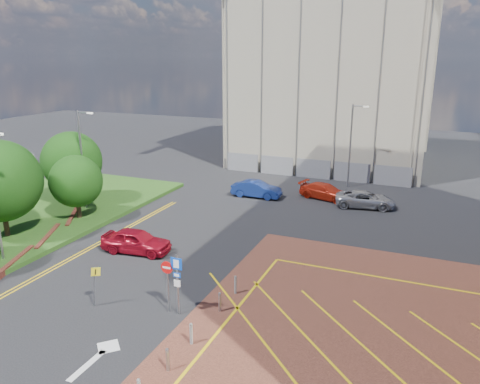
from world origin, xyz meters
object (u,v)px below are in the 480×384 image
Objects in this scene: tree_c at (76,181)px; lamp_back at (351,143)px; tree_b at (0,181)px; warning_sign at (95,281)px; car_silver_back at (365,199)px; sign_cluster at (173,278)px; car_red_left at (136,241)px; car_red_back at (325,191)px; car_blue_back at (256,189)px; lamp_left_far at (82,156)px; tree_d at (72,161)px.

lamp_back is at bearing 45.68° from tree_c.
tree_b is 30.21m from lamp_back.
warning_sign reaches higher than car_silver_back.
tree_c is 16.53m from sign_cluster.
car_red_left is 18.68m from car_red_back.
sign_cluster is at bearing 153.97° from car_silver_back.
tree_b is 20.82m from car_blue_back.
car_blue_back is (-3.35, 20.33, -1.21)m from sign_cluster.
tree_b reaches higher than sign_cluster.
sign_cluster is 1.42× the size of warning_sign.
sign_cluster is at bearing -172.38° from car_red_back.
lamp_left_far is at bearing 51.27° from car_red_left.
tree_b is 5.49m from tree_c.
tree_b is at bearing 118.20° from car_silver_back.
tree_b reaches higher than warning_sign.
sign_cluster reaches higher than car_red_left.
lamp_left_far is 15.21m from car_blue_back.
tree_b is at bearing -82.87° from tree_d.
car_blue_back is (13.45, 8.32, -3.13)m from tree_d.
tree_c is 2.65m from lamp_left_far.
tree_d is 1.28× the size of car_red_back.
car_red_left is (-2.16, 6.64, -0.65)m from warning_sign.
tree_c reaches higher than car_silver_back.
car_silver_back is (3.66, -1.07, -0.00)m from car_red_back.
sign_cluster is (13.80, -9.02, -1.24)m from tree_c.
lamp_left_far is 3.56× the size of warning_sign.
tree_b is 1.11× the size of tree_d.
tree_d is (-1.00, 8.00, -0.37)m from tree_b.
lamp_left_far reaches higher than warning_sign.
tree_c is 8.67m from car_red_left.
car_red_left is 14.95m from car_blue_back.
car_blue_back is (12.45, 16.32, -3.49)m from tree_b.
car_blue_back is at bearing -136.87° from lamp_back.
lamp_left_far is 1.00× the size of lamp_back.
car_silver_back is (10.24, 22.08, -0.74)m from warning_sign.
sign_cluster is at bearing -139.08° from car_red_left.
tree_c is at bearing 146.84° from sign_cluster.
warning_sign is (-4.02, -0.98, -0.52)m from sign_cluster.
lamp_left_far is 1.77× the size of car_blue_back.
car_silver_back is at bearing -92.17° from car_red_back.
lamp_back is at bearing 74.42° from warning_sign.
sign_cluster is 20.64m from car_blue_back.
tree_d is 2.70× the size of warning_sign.
tree_b is 1.38× the size of tree_c.
warning_sign is at bearing 145.51° from car_silver_back.
warning_sign is 0.45× the size of car_silver_back.
lamp_back reaches higher than tree_c.
tree_c is 0.61× the size of lamp_left_far.
lamp_back is at bearing 12.71° from car_silver_back.
warning_sign is (-7.81, -28.00, -2.93)m from lamp_back.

